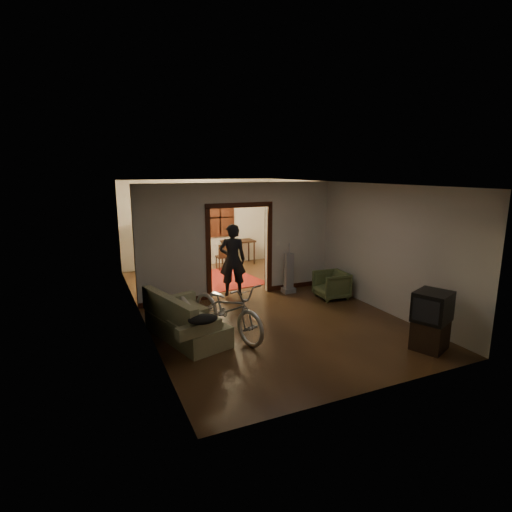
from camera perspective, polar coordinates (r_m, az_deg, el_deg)
floor at (r=9.53m, az=-0.74°, el=-6.72°), size 5.00×8.50×0.01m
ceiling at (r=9.02m, az=-0.79°, el=10.36°), size 5.00×8.50×0.01m
wall_back at (r=13.14m, az=-8.11°, el=4.69°), size 5.00×0.02×2.80m
wall_left at (r=8.52m, az=-16.40°, el=0.26°), size 0.02×8.50×2.80m
wall_right at (r=10.40m, az=12.02°, el=2.58°), size 0.02×8.50×2.80m
partition_wall at (r=9.85m, az=-2.48°, el=2.32°), size 5.00×0.14×2.80m
door_casing at (r=9.91m, az=-2.46°, el=0.61°), size 1.74×0.20×2.32m
far_window at (r=13.29m, az=-5.17°, el=5.50°), size 0.98×0.06×1.28m
chandelier at (r=11.38m, az=-5.79°, el=8.41°), size 0.24×0.24×0.24m
light_switch at (r=10.24m, az=3.16°, el=1.83°), size 0.08×0.01×0.12m
sofa at (r=7.62m, az=-9.88°, el=-8.46°), size 1.30×2.00×0.85m
rolled_paper at (r=7.88m, az=-9.74°, el=-6.94°), size 0.11×0.85×0.11m
jacket at (r=6.72m, az=-7.60°, el=-8.93°), size 0.50×0.38×0.15m
bicycle at (r=7.59m, az=-4.09°, el=-7.52°), size 1.31×2.14×1.06m
armchair at (r=9.96m, az=10.71°, el=-4.08°), size 0.78×0.76×0.67m
tv_stand at (r=7.76m, az=23.58°, el=-10.30°), size 0.72×0.69×0.51m
crt_tv at (r=7.58m, az=23.92°, el=-6.61°), size 0.77×0.74×0.52m
vacuum at (r=10.21m, az=4.70°, el=-2.46°), size 0.32×0.26×1.03m
person at (r=9.91m, az=-3.38°, el=-0.57°), size 0.75×0.60×1.81m
oriental_rug at (r=11.61m, az=-4.71°, el=-3.22°), size 2.06×2.51×0.02m
locker at (r=12.69m, az=-13.78°, el=1.55°), size 0.92×0.68×1.64m
globe at (r=12.54m, az=-14.04°, el=6.58°), size 0.30×0.30×0.30m
desk at (r=13.29m, az=-2.56°, el=0.49°), size 1.16×0.79×0.79m
desk_chair at (r=12.61m, az=-4.82°, el=-0.10°), size 0.37×0.37×0.82m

